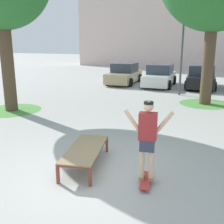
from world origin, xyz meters
TOP-DOWN VIEW (x-y plane):
  - ground_plane at (0.00, 0.00)m, footprint 120.00×120.00m
  - building_facade at (-2.16, 28.82)m, footprint 29.91×4.00m
  - skate_box at (-0.44, 0.33)m, footprint 1.24×2.03m
  - skateboard at (1.15, 0.13)m, footprint 0.36×0.82m
  - skater at (1.15, 0.13)m, footprint 0.99×0.34m
  - grass_patch_near_left at (-6.29, 3.74)m, footprint 2.56×2.56m
  - grass_patch_mid_back at (1.34, 8.77)m, footprint 2.45×2.45m
  - car_tan at (-4.93, 13.48)m, footprint 2.22×4.34m
  - car_white at (-2.23, 13.42)m, footprint 2.21×4.34m
  - car_black at (0.46, 13.92)m, footprint 2.26×4.36m
  - light_post at (-0.28, 10.58)m, footprint 0.36×0.36m

SIDE VIEW (x-z plane):
  - ground_plane at x=0.00m, z-range 0.00..0.00m
  - grass_patch_near_left at x=-6.29m, z-range 0.00..0.01m
  - grass_patch_mid_back at x=1.34m, z-range 0.00..0.01m
  - skateboard at x=1.15m, z-range 0.03..0.12m
  - skate_box at x=-0.44m, z-range 0.18..0.64m
  - car_tan at x=-4.93m, z-range -0.06..1.44m
  - car_white at x=-2.23m, z-range -0.06..1.44m
  - car_black at x=0.46m, z-range -0.06..1.44m
  - skater at x=1.15m, z-range 0.22..1.92m
  - light_post at x=-0.28m, z-range 0.91..6.74m
  - building_facade at x=-2.16m, z-range 0.00..13.64m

